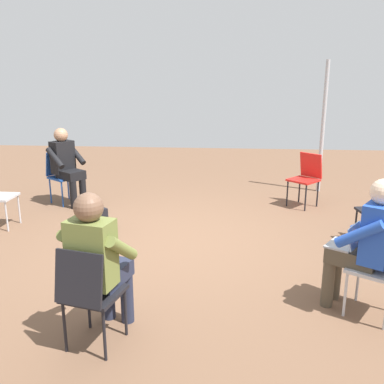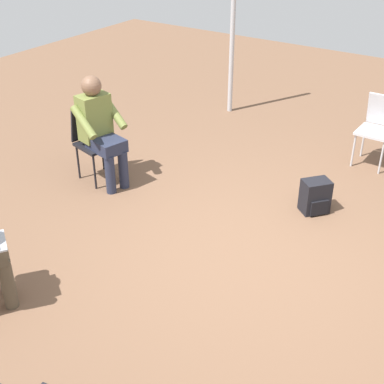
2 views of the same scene
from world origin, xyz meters
name	(u,v)px [view 1 (image 1 of 2)]	position (x,y,z in m)	size (l,w,h in m)	color
ground_plane	(175,242)	(0.00, 0.00, 0.00)	(14.40, 14.40, 0.00)	brown
chair_northeast	(306,176)	(1.90, 1.75, 0.50)	(0.58, 0.59, 0.85)	red
chair_northwest	(61,173)	(-2.07, 1.61, 0.50)	(0.58, 0.57, 0.85)	#1E4799
chair_southeast	(384,265)	(1.99, -1.57, 0.50)	(0.58, 0.57, 0.85)	#B7B7BC
chair_south	(89,291)	(-0.38, -2.21, 0.50)	(0.48, 0.52, 0.85)	black
chair_east	(383,207)	(2.55, 0.11, 0.50)	(0.49, 0.46, 0.85)	black
person_with_laptop	(366,239)	(1.85, -1.48, 0.69)	(0.64, 0.63, 1.24)	#4C4233
person_in_olive	(99,258)	(-0.34, -2.05, 0.69)	(0.57, 0.58, 1.24)	#23283D
person_in_black	(66,163)	(-1.93, 1.51, 0.69)	(0.63, 0.63, 1.24)	black
backpack_near_laptop_user	(96,222)	(-1.08, 0.22, 0.16)	(0.34, 0.33, 0.36)	black
tent_pole_far	(323,128)	(2.30, 2.68, 1.15)	(0.07, 0.07, 2.30)	#B2B2B7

